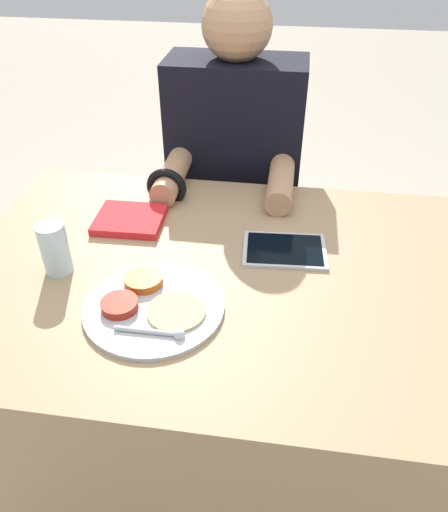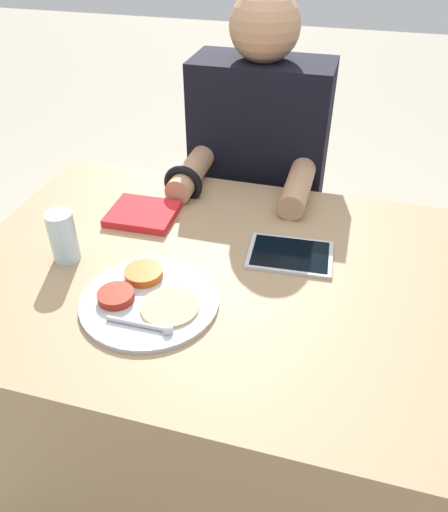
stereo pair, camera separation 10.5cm
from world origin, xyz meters
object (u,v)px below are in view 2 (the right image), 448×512
object	(u,v)px
red_notebook	(143,214)
person_diner	(256,207)
tablet_device	(290,255)
drinking_glass	(63,237)
thali_tray	(148,298)

from	to	relation	value
red_notebook	person_diner	xyz separation A→B (m)	(0.22, 0.41, -0.18)
person_diner	tablet_device	bearing A→B (deg)	-69.42
red_notebook	tablet_device	bearing A→B (deg)	-9.75
tablet_device	drinking_glass	bearing A→B (deg)	-163.85
thali_tray	person_diner	world-z (taller)	person_diner
red_notebook	drinking_glass	size ratio (longest dim) A/B	1.43
red_notebook	thali_tray	bearing A→B (deg)	-65.53
thali_tray	drinking_glass	size ratio (longest dim) A/B	2.39
person_diner	drinking_glass	world-z (taller)	person_diner
tablet_device	drinking_glass	distance (m)	0.51
drinking_glass	person_diner	bearing A→B (deg)	62.99
person_diner	red_notebook	bearing A→B (deg)	-118.01
thali_tray	red_notebook	distance (m)	0.33
tablet_device	person_diner	world-z (taller)	person_diner
person_diner	drinking_glass	bearing A→B (deg)	-117.01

